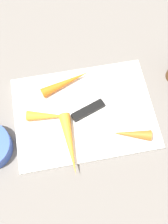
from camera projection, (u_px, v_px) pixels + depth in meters
name	position (u px, v px, depth m)	size (l,w,h in m)	color
ground_plane	(84.00, 114.00, 0.73)	(1.40, 1.40, 0.00)	slate
cutting_board	(84.00, 113.00, 0.72)	(0.36, 0.26, 0.01)	white
knife	(93.00, 109.00, 0.72)	(0.20, 0.09, 0.01)	#B7B7BC
carrot_short	(48.00, 117.00, 0.70)	(0.03, 0.03, 0.11)	orange
carrot_longest	(70.00, 144.00, 0.67)	(0.03, 0.03, 0.15)	orange
carrot_long	(66.00, 82.00, 0.74)	(0.03, 0.03, 0.14)	orange
carrot_shortest	(131.00, 134.00, 0.68)	(0.03, 0.03, 0.10)	orange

